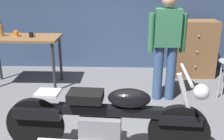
% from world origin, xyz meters
% --- Properties ---
extents(ground_plane, '(12.00, 12.00, 0.00)m').
position_xyz_m(ground_plane, '(0.00, 0.00, 0.00)').
color(ground_plane, slate).
extents(workbench, '(1.30, 0.64, 0.90)m').
position_xyz_m(workbench, '(-1.62, 1.68, 0.79)').
color(workbench, brown).
rests_on(workbench, ground_plane).
extents(motorcycle, '(2.19, 0.60, 1.00)m').
position_xyz_m(motorcycle, '(-0.04, -0.29, 0.45)').
color(motorcycle, black).
rests_on(motorcycle, ground_plane).
extents(person_standing, '(0.57, 0.22, 1.67)m').
position_xyz_m(person_standing, '(0.80, 1.18, 0.93)').
color(person_standing, '#395481').
rests_on(person_standing, ground_plane).
extents(wooden_dresser, '(0.80, 0.47, 1.10)m').
position_xyz_m(wooden_dresser, '(1.54, 2.30, 0.55)').
color(wooden_dresser, brown).
rests_on(wooden_dresser, ground_plane).
extents(mug_orange_travel, '(0.12, 0.09, 0.10)m').
position_xyz_m(mug_orange_travel, '(-1.71, 1.69, 0.95)').
color(mug_orange_travel, orange).
rests_on(mug_orange_travel, workbench).
extents(mug_black_matte, '(0.10, 0.07, 0.09)m').
position_xyz_m(mug_black_matte, '(-1.43, 1.63, 0.94)').
color(mug_black_matte, black).
rests_on(mug_black_matte, workbench).
extents(bottle, '(0.06, 0.06, 0.24)m').
position_xyz_m(bottle, '(-1.97, 1.72, 1.00)').
color(bottle, olive).
rests_on(bottle, workbench).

